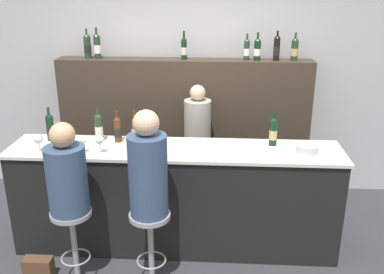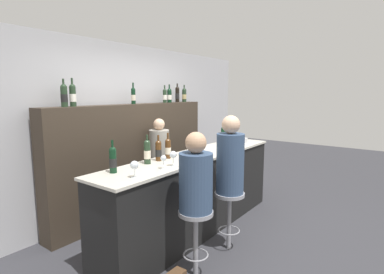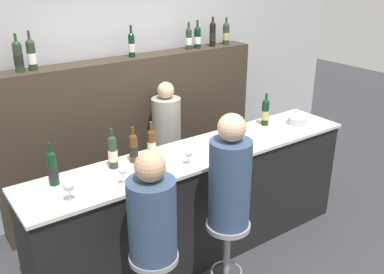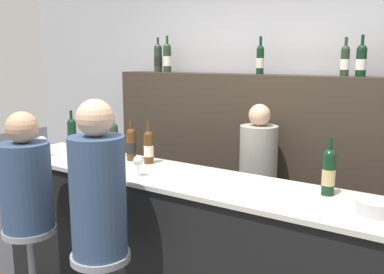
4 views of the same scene
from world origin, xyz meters
The scene contains 26 objects.
ground_plane centered at (0.00, 0.00, 0.00)m, with size 16.00×16.00×0.00m, color #333338.
wall_back centered at (0.00, 1.68, 1.30)m, with size 6.40×0.05×2.60m.
bar_counter centered at (0.00, 0.28, 0.53)m, with size 3.15×0.61×1.06m.
back_bar_cabinet centered at (0.00, 1.46, 0.84)m, with size 2.95×0.28×1.69m.
wine_bottle_counter_0 centered at (-1.24, 0.43, 1.19)m, with size 0.07×0.07×0.34m.
wine_bottle_counter_1 centered at (-0.75, 0.43, 1.20)m, with size 0.08×0.08×0.33m.
wine_bottle_counter_2 centered at (-0.57, 0.43, 1.18)m, with size 0.07×0.07×0.31m.
wine_bottle_counter_3 centered at (-0.40, 0.43, 1.18)m, with size 0.07×0.07×0.32m.
wine_bottle_counter_4 centered at (0.93, 0.43, 1.19)m, with size 0.07×0.07×0.33m.
wine_bottle_backbar_0 centered at (-1.11, 1.46, 1.83)m, with size 0.08×0.08×0.34m.
wine_bottle_backbar_1 centered at (-1.00, 1.46, 1.83)m, with size 0.08×0.08×0.35m.
wine_bottle_backbar_2 centered at (0.00, 1.46, 1.81)m, with size 0.07×0.07×0.32m.
wine_bottle_backbar_3 centered at (0.71, 1.46, 1.81)m, with size 0.07×0.07×0.30m.
wine_bottle_backbar_4 centered at (0.83, 1.46, 1.81)m, with size 0.08×0.08×0.31m.
wine_bottle_backbar_5 centered at (1.04, 1.46, 1.83)m, with size 0.07×0.07×0.33m.
wine_bottle_backbar_6 centered at (1.24, 1.46, 1.81)m, with size 0.08×0.08×0.31m.
wine_glass_0 centered at (-1.23, 0.12, 1.17)m, with size 0.08×0.08×0.16m.
wine_glass_1 centered at (-0.82, 0.12, 1.16)m, with size 0.07×0.07×0.15m.
wine_glass_2 centered at (-0.66, 0.12, 1.18)m, with size 0.08×0.08×0.17m.
wine_glass_3 centered at (-0.23, 0.12, 1.15)m, with size 0.07×0.07×0.14m.
metal_bowl centered at (1.22, 0.26, 1.09)m, with size 0.20×0.20×0.07m.
bar_stool_left centered at (-0.83, -0.31, 0.54)m, with size 0.35×0.35×0.70m.
guest_seated_left centered at (-0.83, -0.31, 1.04)m, with size 0.33×0.33×0.79m.
bar_stool_right centered at (-0.16, -0.31, 0.54)m, with size 0.35×0.35×0.70m.
guest_seated_right centered at (-0.16, -0.31, 1.10)m, with size 0.32×0.32×0.91m.
bartender centered at (0.17, 1.11, 0.68)m, with size 0.30×0.30×1.47m.
Camera 3 is at (-2.03, -2.46, 2.60)m, focal length 40.00 mm.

